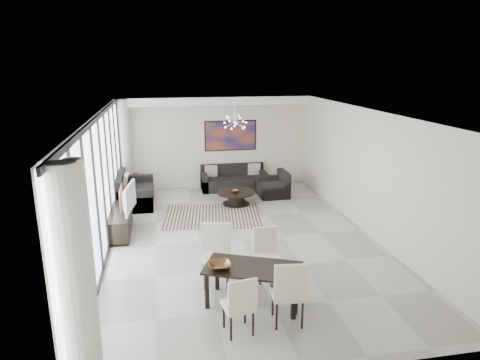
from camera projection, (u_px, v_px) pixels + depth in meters
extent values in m
cube|color=#A8A39B|center=(241.00, 239.00, 9.82)|extent=(6.00, 9.00, 0.02)
cube|color=white|center=(241.00, 113.00, 9.05)|extent=(6.00, 9.00, 0.02)
cube|color=beige|center=(215.00, 142.00, 13.69)|extent=(6.00, 0.02, 2.90)
cube|color=beige|center=(311.00, 274.00, 5.18)|extent=(6.00, 0.02, 2.90)
cube|color=beige|center=(367.00, 172.00, 9.97)|extent=(0.02, 9.00, 2.90)
cube|color=silver|center=(101.00, 185.00, 8.91)|extent=(0.01, 8.95, 2.85)
cube|color=black|center=(97.00, 118.00, 8.54)|extent=(0.04, 8.95, 0.10)
cube|color=black|center=(109.00, 248.00, 9.29)|extent=(0.04, 8.95, 0.06)
cube|color=black|center=(63.00, 276.00, 5.13)|extent=(0.04, 0.05, 2.88)
cube|color=black|center=(78.00, 243.00, 6.07)|extent=(0.04, 0.05, 2.88)
cube|color=black|center=(89.00, 218.00, 7.02)|extent=(0.04, 0.05, 2.88)
cube|color=black|center=(97.00, 200.00, 7.97)|extent=(0.04, 0.05, 2.88)
cube|color=black|center=(103.00, 185.00, 8.92)|extent=(0.04, 0.05, 2.88)
cube|color=black|center=(108.00, 173.00, 9.86)|extent=(0.04, 0.05, 2.88)
cube|color=black|center=(113.00, 164.00, 10.81)|extent=(0.04, 0.05, 2.88)
cube|color=black|center=(116.00, 155.00, 11.76)|extent=(0.04, 0.05, 2.88)
cube|color=black|center=(119.00, 148.00, 12.71)|extent=(0.04, 0.05, 2.88)
cylinder|color=silver|center=(73.00, 281.00, 5.01)|extent=(0.36, 0.36, 2.85)
cylinder|color=silver|center=(124.00, 147.00, 12.87)|extent=(0.36, 0.36, 2.85)
cube|color=white|center=(215.00, 101.00, 13.16)|extent=(5.98, 0.40, 0.26)
cube|color=#A54D17|center=(231.00, 136.00, 13.71)|extent=(1.68, 0.04, 0.98)
cylinder|color=silver|center=(235.00, 112.00, 11.55)|extent=(0.02, 0.02, 0.55)
sphere|color=silver|center=(235.00, 122.00, 11.62)|extent=(0.12, 0.12, 0.12)
cube|color=black|center=(213.00, 216.00, 11.30)|extent=(2.70, 2.20, 0.01)
cylinder|color=black|center=(236.00, 192.00, 12.14)|extent=(1.09, 1.09, 0.04)
cylinder|color=black|center=(236.00, 199.00, 12.19)|extent=(0.48, 0.48, 0.34)
cylinder|color=black|center=(236.00, 204.00, 12.23)|extent=(0.76, 0.76, 0.03)
imported|color=brown|center=(235.00, 191.00, 12.04)|extent=(0.26, 0.26, 0.07)
cube|color=black|center=(234.00, 183.00, 13.67)|extent=(2.06, 0.84, 0.38)
cube|color=black|center=(232.00, 169.00, 13.89)|extent=(2.06, 0.17, 0.38)
cube|color=black|center=(204.00, 182.00, 13.48)|extent=(0.17, 0.84, 0.54)
cube|color=black|center=(263.00, 179.00, 13.82)|extent=(0.17, 0.84, 0.54)
cube|color=black|center=(136.00, 196.00, 12.21)|extent=(1.00, 1.78, 0.45)
cube|color=black|center=(120.00, 182.00, 12.02)|extent=(0.20, 1.78, 0.45)
cube|color=black|center=(134.00, 202.00, 11.43)|extent=(1.00, 0.20, 0.65)
cube|color=black|center=(137.00, 186.00, 12.93)|extent=(1.00, 0.20, 0.65)
cube|color=black|center=(273.00, 190.00, 12.94)|extent=(0.88, 0.93, 0.38)
cube|color=black|center=(284.00, 177.00, 12.90)|extent=(0.19, 0.91, 0.38)
cube|color=black|center=(269.00, 184.00, 13.26)|extent=(0.86, 0.19, 0.55)
cube|color=black|center=(276.00, 191.00, 12.57)|extent=(0.86, 0.19, 0.55)
cylinder|color=black|center=(132.00, 175.00, 13.13)|extent=(0.44, 0.44, 0.04)
cylinder|color=black|center=(132.00, 184.00, 13.21)|extent=(0.06, 0.06, 0.55)
cylinder|color=black|center=(133.00, 193.00, 13.28)|extent=(0.31, 0.31, 0.03)
cube|color=black|center=(120.00, 222.00, 10.14)|extent=(0.48, 1.72, 0.54)
imported|color=gray|center=(125.00, 198.00, 10.01)|extent=(0.29, 1.12, 0.64)
cube|color=black|center=(253.00, 268.00, 7.05)|extent=(1.78, 1.36, 0.04)
cube|color=black|center=(207.00, 291.00, 6.99)|extent=(0.07, 0.07, 0.63)
cube|color=black|center=(217.00, 273.00, 7.58)|extent=(0.07, 0.07, 0.63)
cube|color=black|center=(294.00, 301.00, 6.70)|extent=(0.07, 0.07, 0.63)
cube|color=black|center=(297.00, 282.00, 7.28)|extent=(0.07, 0.07, 0.63)
cube|color=beige|center=(238.00, 306.00, 6.34)|extent=(0.50, 0.50, 0.06)
cube|color=beige|center=(243.00, 297.00, 6.10)|extent=(0.44, 0.12, 0.53)
cylinder|color=black|center=(224.00, 316.00, 6.50)|extent=(0.04, 0.04, 0.41)
cylinder|color=black|center=(253.00, 324.00, 6.30)|extent=(0.04, 0.04, 0.41)
cube|color=beige|center=(288.00, 293.00, 6.56)|extent=(0.55, 0.55, 0.07)
cube|color=beige|center=(291.00, 284.00, 6.28)|extent=(0.50, 0.11, 0.61)
cylinder|color=black|center=(273.00, 302.00, 6.81)|extent=(0.04, 0.04, 0.47)
cylinder|color=black|center=(302.00, 315.00, 6.46)|extent=(0.04, 0.04, 0.47)
cube|color=beige|center=(216.00, 259.00, 7.68)|extent=(0.59, 0.59, 0.07)
cube|color=beige|center=(216.00, 239.00, 7.82)|extent=(0.52, 0.14, 0.63)
cylinder|color=black|center=(227.00, 278.00, 7.56)|extent=(0.04, 0.04, 0.48)
cylinder|color=black|center=(206.00, 267.00, 7.95)|extent=(0.04, 0.04, 0.48)
cube|color=beige|center=(267.00, 257.00, 7.89)|extent=(0.45, 0.45, 0.06)
cube|color=beige|center=(265.00, 240.00, 8.01)|extent=(0.45, 0.05, 0.54)
cylinder|color=black|center=(279.00, 273.00, 7.82)|extent=(0.04, 0.04, 0.42)
cylinder|color=black|center=(256.00, 266.00, 8.09)|extent=(0.04, 0.04, 0.42)
imported|color=brown|center=(220.00, 266.00, 7.00)|extent=(0.38, 0.38, 0.09)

